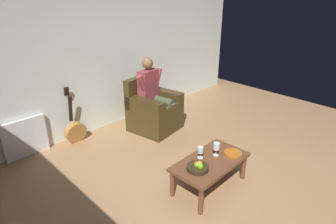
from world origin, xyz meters
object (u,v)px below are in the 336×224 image
Objects in this scene: coffee_table at (210,164)px; wine_glass_far at (200,151)px; decorative_dish at (233,153)px; armchair at (153,111)px; fruit_bowl at (198,167)px; guitar at (75,130)px; person_seated at (154,93)px; wine_glass_near at (216,147)px.

coffee_table is 0.21m from wine_glass_far.
armchair is at bearing -98.49° from decorative_dish.
armchair reaches higher than fruit_bowl.
coffee_table is 6.57× the size of wine_glass_far.
armchair reaches higher than coffee_table.
coffee_table is 1.10× the size of guitar.
person_seated is 1.44m from guitar.
decorative_dish is at bearing 71.90° from armchair.
guitar is at bearing -74.26° from coffee_table.
person_seated is 1.84m from coffee_table.
wine_glass_near is at bearing -37.11° from decorative_dish.
person_seated is at bearing -116.64° from fruit_bowl.
person_seated reaches higher than armchair.
wine_glass_far is 0.27m from fruit_bowl.
person_seated is 5.69× the size of decorative_dish.
guitar is 2.57m from decorative_dish.
armchair reaches higher than wine_glass_near.
guitar reaches higher than fruit_bowl.
coffee_table is at bearing 109.02° from wine_glass_far.
wine_glass_near is (-0.14, -0.03, 0.18)m from coffee_table.
guitar is at bearing -33.87° from person_seated.
wine_glass_far is (-0.59, 2.13, 0.29)m from guitar.
wine_glass_far is 0.45m from decorative_dish.
guitar reaches higher than decorative_dish.
coffee_table is at bearing 10.00° from wine_glass_near.
armchair is 1.77m from wine_glass_near.
fruit_bowl is at bearing 5.42° from wine_glass_near.
armchair reaches higher than decorative_dish.
coffee_table is 3.92× the size of fruit_bowl.
person_seated is 1.75m from wine_glass_near.
decorative_dish is at bearing 160.99° from coffee_table.
person_seated is at bearing -98.69° from decorative_dish.
coffee_table is 0.23m from wine_glass_near.
guitar is (1.24, -0.56, -0.48)m from person_seated.
decorative_dish is (-0.58, 0.10, -0.03)m from fruit_bowl.
wine_glass_far is 0.69× the size of decorative_dish.
fruit_bowl is (0.86, 1.72, -0.25)m from person_seated.
wine_glass_near is 0.79× the size of decorative_dish.
guitar reaches higher than wine_glass_near.
guitar is at bearing -74.46° from wine_glass_far.
armchair is at bearing -104.97° from wine_glass_near.
wine_glass_far is at bearing 58.12° from person_seated.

